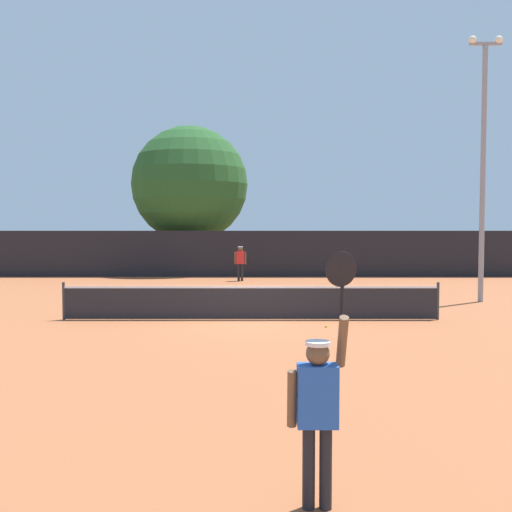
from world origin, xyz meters
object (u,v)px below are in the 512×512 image
Objects in this scene: player_serving at (317,398)px; light_pole at (481,154)px; player_receiving at (238,260)px; parked_car_near at (212,255)px; large_tree at (188,185)px; tennis_ball at (324,326)px.

player_serving is 0.27× the size of light_pole.
player_receiving is (-1.35, 22.73, -0.03)m from player_serving.
parked_car_near is (-1.91, 9.26, -0.25)m from player_receiving.
large_tree reaches higher than parked_car_near.
light_pole is at bearing 40.61° from tennis_ball.
player_receiving reaches higher than tennis_ball.
tennis_ball is 0.01× the size of light_pole.
player_serving is 28.86m from large_tree.
large_tree is (-4.38, 28.25, 3.96)m from player_serving.
light_pole is at bearing -66.27° from parked_car_near.
player_serving is 0.55× the size of parked_car_near.
player_receiving is 0.38× the size of parked_car_near.
large_tree is (-11.68, 13.20, -0.16)m from light_pole.
large_tree reaches higher than tennis_ball.
player_serving is 35.82× the size of tennis_ball.
light_pole is 17.63m from large_tree.
large_tree is at bearing -61.22° from player_receiving.
player_serving is 1.46× the size of player_receiving.
player_serving reaches higher than tennis_ball.
player_serving is at bearing -97.26° from tennis_ball.
light_pole reaches higher than player_serving.
large_tree is (-5.63, 18.38, 4.98)m from tennis_ball.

